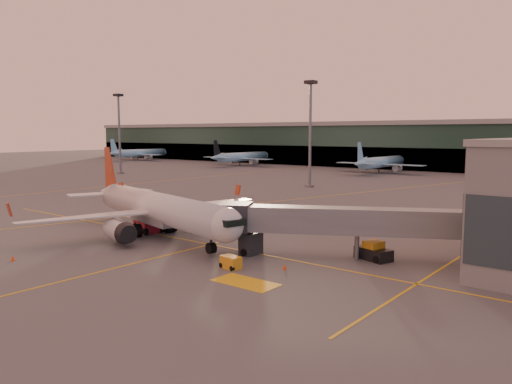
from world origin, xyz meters
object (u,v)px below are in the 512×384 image
Objects in this scene: gpu_cart at (231,262)px; pushback_tug at (373,252)px; catering_truck at (146,213)px; main_airplane at (156,208)px.

pushback_tug reaches higher than gpu_cart.
catering_truck is 2.75× the size of gpu_cart.
gpu_cart is 0.53× the size of pushback_tug.
catering_truck is 1.47× the size of pushback_tug.
main_airplane is 5.78× the size of catering_truck.
gpu_cart is 15.11m from pushback_tug.
main_airplane is 27.89m from pushback_tug.
main_airplane reaches higher than gpu_cart.
catering_truck reaches higher than pushback_tug.
main_airplane is 15.90× the size of gpu_cart.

